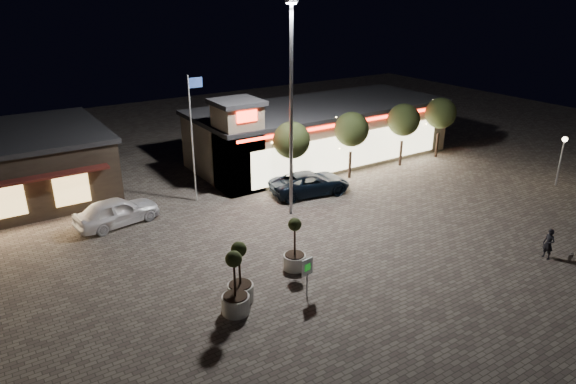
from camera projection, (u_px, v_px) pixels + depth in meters
ground at (349, 282)px, 23.88m from camera, size 90.00×90.00×0.00m
retail_building at (316, 132)px, 40.17m from camera, size 20.40×8.40×6.10m
floodlight_pole at (291, 98)px, 28.51m from camera, size 0.60×0.40×12.38m
flagpole at (193, 129)px, 31.28m from camera, size 0.95×0.10×8.00m
lamp_post_east at (562, 151)px, 34.62m from camera, size 0.36×0.36×3.48m
string_tree_a at (292, 140)px, 33.14m from camera, size 2.42×2.42×4.79m
string_tree_b at (352, 129)px, 35.66m from camera, size 2.42×2.42×4.79m
string_tree_c at (404, 120)px, 38.19m from camera, size 2.42×2.42×4.79m
string_tree_d at (441, 113)px, 40.21m from camera, size 2.42×2.42×4.79m
pickup_truck at (310, 183)px, 33.85m from camera, size 5.70×3.34×1.49m
white_sedan at (117, 211)px, 29.41m from camera, size 5.04×2.69×1.63m
pedestrian at (549, 244)px, 25.72m from camera, size 0.43×0.61×1.59m
dog at (571, 256)px, 25.66m from camera, size 0.49×0.28×0.26m
planter_left at (240, 283)px, 22.21m from camera, size 1.16×1.16×2.84m
planter_mid at (235, 294)px, 21.34m from camera, size 1.18×1.18×2.91m
planter_right at (295, 253)px, 24.75m from camera, size 1.10×1.10×2.69m
valet_sign at (307, 270)px, 22.36m from camera, size 0.61×0.14×1.85m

